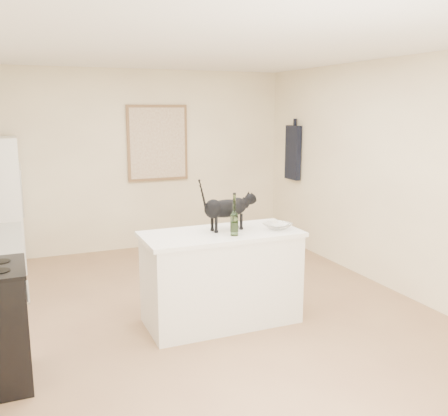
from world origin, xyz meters
TOP-DOWN VIEW (x-y plane):
  - floor at (0.00, 0.00)m, footprint 5.50×5.50m
  - ceiling at (0.00, 0.00)m, footprint 5.50×5.50m
  - wall_back at (0.00, 2.75)m, footprint 4.50×0.00m
  - wall_front at (0.00, -2.75)m, footprint 4.50×0.00m
  - wall_right at (2.25, 0.00)m, footprint 0.00×5.50m
  - island_base at (0.10, -0.20)m, footprint 1.44×0.67m
  - island_top at (0.10, -0.20)m, footprint 1.50×0.70m
  - artwork_frame at (0.30, 2.72)m, footprint 0.90×0.03m
  - artwork_canvas at (0.30, 2.70)m, footprint 0.82×0.00m
  - hanging_garment at (2.19, 2.05)m, footprint 0.08×0.34m
  - black_cat at (0.17, -0.15)m, footprint 0.56×0.22m
  - wine_bottle at (0.16, -0.36)m, footprint 0.09×0.09m
  - glass_bowl at (0.64, -0.31)m, footprint 0.32×0.32m
  - fridge_paper at (-1.60, 2.39)m, footprint 0.05×0.14m

SIDE VIEW (x-z plane):
  - floor at x=0.00m, z-range 0.00..0.00m
  - island_base at x=0.10m, z-range 0.00..0.86m
  - island_top at x=0.10m, z-range 0.86..0.90m
  - glass_bowl at x=0.64m, z-range 0.90..0.96m
  - wine_bottle at x=0.16m, z-range 0.90..1.25m
  - black_cat at x=0.17m, z-range 0.90..1.28m
  - fridge_paper at x=-1.60m, z-range 1.19..1.37m
  - wall_back at x=0.00m, z-range -0.95..3.55m
  - wall_front at x=0.00m, z-range -0.95..3.55m
  - wall_right at x=2.25m, z-range -1.45..4.05m
  - hanging_garment at x=2.19m, z-range 1.00..1.80m
  - artwork_frame at x=0.30m, z-range 1.00..2.10m
  - artwork_canvas at x=0.30m, z-range 1.04..2.06m
  - ceiling at x=0.00m, z-range 2.60..2.60m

